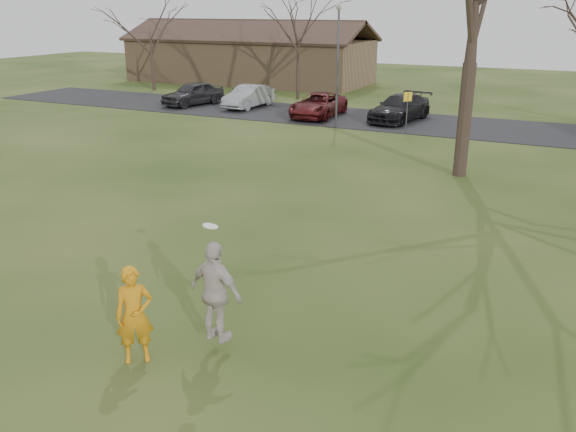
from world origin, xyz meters
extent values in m
plane|color=#1E380F|center=(0.00, 0.00, 0.00)|extent=(120.00, 120.00, 0.00)
cube|color=black|center=(0.00, 25.00, 0.02)|extent=(62.00, 6.50, 0.04)
imported|color=orange|center=(-0.87, -0.51, 0.92)|extent=(0.80, 0.77, 1.84)
imported|color=#29282B|center=(-16.92, 24.91, 0.78)|extent=(2.87, 4.68, 1.49)
imported|color=#96969B|center=(-13.14, 25.54, 0.74)|extent=(1.68, 4.31, 1.40)
imported|color=#541316|center=(-7.86, 24.41, 0.71)|extent=(2.42, 4.94, 1.35)
imported|color=black|center=(-3.22, 25.13, 0.76)|extent=(2.85, 5.23, 1.44)
imported|color=beige|center=(0.30, 0.37, 1.22)|extent=(1.20, 0.64, 1.95)
cylinder|color=white|center=(0.30, 0.28, 2.53)|extent=(0.28, 0.27, 0.10)
cube|color=#8C6D4C|center=(-20.00, 38.00, 1.75)|extent=(20.00, 8.00, 3.50)
cube|color=#33231C|center=(-20.00, 35.95, 4.25)|extent=(20.60, 4.40, 1.78)
cube|color=#33231C|center=(-20.00, 40.05, 4.25)|extent=(20.60, 4.40, 1.78)
cube|color=#38281E|center=(-20.00, 38.00, 4.95)|extent=(20.60, 0.45, 0.20)
cylinder|color=#47474C|center=(-6.00, 22.50, 3.00)|extent=(0.12, 0.12, 6.00)
sphere|color=beige|center=(-6.00, 22.50, 6.10)|extent=(0.34, 0.34, 0.34)
cylinder|color=#47474C|center=(-2.00, 22.00, 1.00)|extent=(0.06, 0.06, 2.00)
cube|color=yellow|center=(-2.00, 22.00, 1.85)|extent=(0.35, 0.35, 0.45)
camera|label=1|loc=(5.72, -7.89, 6.11)|focal=37.44mm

